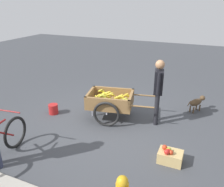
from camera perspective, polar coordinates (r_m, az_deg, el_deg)
ground_plane at (r=5.72m, az=0.30°, el=-7.46°), size 24.00×24.00×0.00m
fruit_cart at (r=5.82m, az=-0.40°, el=-2.09°), size 1.77×1.10×0.73m
vendor_person at (r=5.51m, az=11.32°, el=1.66°), size 0.26×0.54×1.57m
dog at (r=6.63m, az=20.11°, el=-1.97°), size 0.41×0.59×0.40m
plastic_bucket at (r=6.35m, az=-14.22°, el=-3.72°), size 0.25×0.25×0.26m
apple_crate at (r=4.59m, az=14.05°, el=-14.70°), size 0.44×0.32×0.32m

